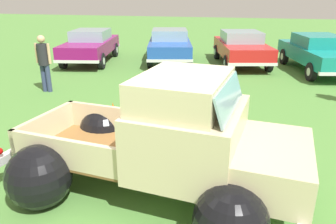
# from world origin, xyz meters

# --- Properties ---
(ground_plane) EXTENTS (80.00, 80.00, 0.00)m
(ground_plane) POSITION_xyz_m (0.00, 0.00, 0.00)
(ground_plane) COLOR #548C3D
(vintage_pickup_truck) EXTENTS (4.79, 3.15, 1.96)m
(vintage_pickup_truck) POSITION_xyz_m (0.39, -0.04, 0.76)
(vintage_pickup_truck) COLOR black
(vintage_pickup_truck) RESTS_ON ground
(show_car_0) EXTENTS (2.65, 4.68, 1.43)m
(show_car_0) POSITION_xyz_m (-5.60, 9.13, 0.78)
(show_car_0) COLOR black
(show_car_0) RESTS_ON ground
(show_car_1) EXTENTS (2.88, 4.75, 1.43)m
(show_car_1) POSITION_xyz_m (-2.18, 10.19, 0.78)
(show_car_1) COLOR black
(show_car_1) RESTS_ON ground
(show_car_2) EXTENTS (2.87, 4.61, 1.43)m
(show_car_2) POSITION_xyz_m (1.03, 10.20, 0.78)
(show_car_2) COLOR black
(show_car_2) RESTS_ON ground
(show_car_3) EXTENTS (2.89, 4.97, 1.43)m
(show_car_3) POSITION_xyz_m (4.06, 9.59, 0.78)
(show_car_3) COLOR black
(show_car_3) RESTS_ON ground
(spectator_1) EXTENTS (0.53, 0.35, 1.78)m
(spectator_1) POSITION_xyz_m (-4.79, 4.42, 1.02)
(spectator_1) COLOR navy
(spectator_1) RESTS_ON ground
(lane_cone_0) EXTENTS (0.36, 0.36, 0.63)m
(lane_cone_0) POSITION_xyz_m (-1.53, 2.15, 0.31)
(lane_cone_0) COLOR black
(lane_cone_0) RESTS_ON ground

